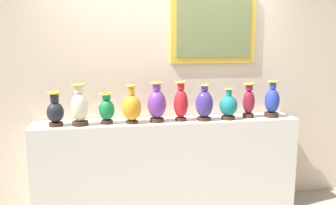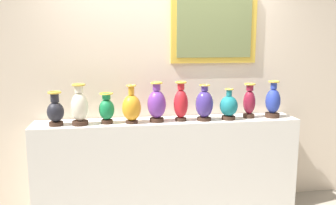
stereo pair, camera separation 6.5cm
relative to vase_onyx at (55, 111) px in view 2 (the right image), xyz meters
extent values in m
cube|color=silver|center=(1.10, 0.06, -0.64)|extent=(2.71, 0.40, 1.00)
cube|color=beige|center=(1.10, 0.32, 0.29)|extent=(5.34, 0.10, 2.86)
cube|color=gold|center=(1.63, 0.26, 0.79)|extent=(0.93, 0.03, 0.73)
cube|color=olive|center=(1.63, 0.24, 0.79)|extent=(0.81, 0.01, 0.61)
cylinder|color=#382319|center=(0.00, 0.00, -0.13)|extent=(0.13, 0.13, 0.04)
ellipsoid|color=black|center=(0.00, 0.00, -0.01)|extent=(0.16, 0.16, 0.19)
cylinder|color=black|center=(0.00, 0.00, 0.13)|extent=(0.08, 0.08, 0.09)
torus|color=gold|center=(0.00, 0.00, 0.18)|extent=(0.13, 0.13, 0.02)
cylinder|color=#382319|center=(0.23, -0.01, -0.12)|extent=(0.15, 0.15, 0.04)
ellipsoid|color=beige|center=(0.23, -0.01, 0.03)|extent=(0.16, 0.16, 0.28)
cylinder|color=beige|center=(0.23, -0.01, 0.21)|extent=(0.08, 0.08, 0.08)
torus|color=gold|center=(0.23, -0.01, 0.25)|extent=(0.13, 0.13, 0.02)
cylinder|color=#382319|center=(0.48, 0.01, -0.13)|extent=(0.11, 0.11, 0.04)
ellipsoid|color=#14723D|center=(0.48, 0.01, 0.00)|extent=(0.15, 0.15, 0.20)
cylinder|color=#14723D|center=(0.48, 0.01, 0.13)|extent=(0.08, 0.08, 0.06)
torus|color=gold|center=(0.48, 0.01, 0.15)|extent=(0.14, 0.14, 0.01)
cylinder|color=#382319|center=(0.73, -0.01, -0.13)|extent=(0.12, 0.12, 0.03)
ellipsoid|color=orange|center=(0.73, -0.01, 0.01)|extent=(0.19, 0.19, 0.26)
cylinder|color=orange|center=(0.73, -0.01, 0.18)|extent=(0.06, 0.06, 0.09)
torus|color=gold|center=(0.73, -0.01, 0.23)|extent=(0.10, 0.10, 0.02)
cylinder|color=#382319|center=(0.98, 0.01, -0.13)|extent=(0.14, 0.14, 0.04)
ellipsoid|color=#6B3393|center=(0.98, 0.01, 0.03)|extent=(0.19, 0.19, 0.28)
cylinder|color=#6B3393|center=(0.98, 0.01, 0.21)|extent=(0.08, 0.08, 0.07)
torus|color=gold|center=(0.98, 0.01, 0.25)|extent=(0.12, 0.12, 0.02)
cylinder|color=#382319|center=(1.23, 0.01, -0.13)|extent=(0.11, 0.11, 0.03)
ellipsoid|color=red|center=(1.23, 0.01, 0.03)|extent=(0.15, 0.15, 0.29)
cylinder|color=red|center=(1.23, 0.01, 0.21)|extent=(0.07, 0.07, 0.07)
torus|color=gold|center=(1.23, 0.01, 0.25)|extent=(0.12, 0.12, 0.02)
cylinder|color=#382319|center=(1.47, -0.01, -0.13)|extent=(0.14, 0.14, 0.03)
ellipsoid|color=#3F2D7F|center=(1.47, -0.01, 0.02)|extent=(0.18, 0.18, 0.28)
cylinder|color=#3F2D7F|center=(1.47, -0.01, 0.19)|extent=(0.07, 0.07, 0.06)
torus|color=gold|center=(1.47, -0.01, 0.22)|extent=(0.11, 0.11, 0.01)
cylinder|color=#382319|center=(1.73, -0.01, -0.13)|extent=(0.14, 0.14, 0.04)
ellipsoid|color=#19727A|center=(1.73, -0.01, 0.00)|extent=(0.18, 0.18, 0.21)
cylinder|color=#19727A|center=(1.73, -0.01, 0.14)|extent=(0.06, 0.06, 0.07)
torus|color=gold|center=(1.73, -0.01, 0.17)|extent=(0.09, 0.09, 0.01)
cylinder|color=#382319|center=(1.97, 0.04, -0.12)|extent=(0.12, 0.12, 0.04)
ellipsoid|color=maroon|center=(1.97, 0.04, 0.02)|extent=(0.13, 0.13, 0.25)
cylinder|color=maroon|center=(1.97, 0.04, 0.18)|extent=(0.08, 0.08, 0.07)
torus|color=gold|center=(1.97, 0.04, 0.21)|extent=(0.12, 0.12, 0.02)
cylinder|color=#382319|center=(2.22, 0.02, -0.12)|extent=(0.15, 0.15, 0.04)
ellipsoid|color=#263899|center=(2.22, 0.02, 0.03)|extent=(0.15, 0.15, 0.26)
cylinder|color=#263899|center=(2.22, 0.02, 0.20)|extent=(0.07, 0.07, 0.08)
torus|color=gold|center=(2.22, 0.02, 0.24)|extent=(0.12, 0.12, 0.02)
camera|label=1|loc=(0.48, -3.38, 0.65)|focal=37.25mm
camera|label=2|loc=(0.55, -3.40, 0.65)|focal=37.25mm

